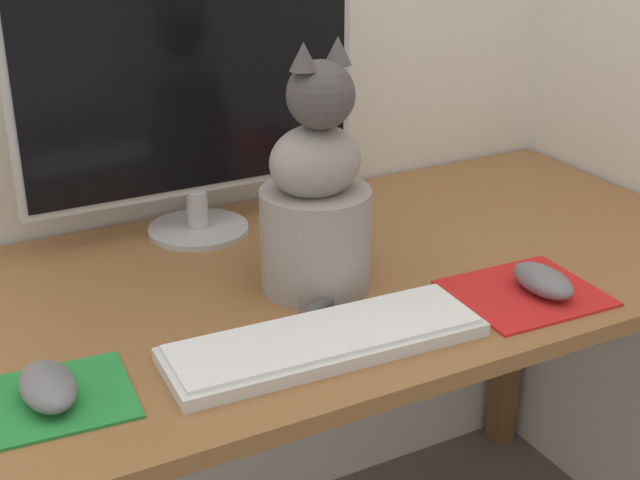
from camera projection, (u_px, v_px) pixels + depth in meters
name	position (u px, v px, depth m)	size (l,w,h in m)	color
desk	(290.00, 332.00, 1.38)	(1.49, 0.67, 0.72)	brown
monitor	(191.00, 98.00, 1.42)	(0.57, 0.17, 0.43)	#B2B2B7
keyboard	(325.00, 340.00, 1.15)	(0.43, 0.15, 0.02)	silver
mousepad_left	(56.00, 399.00, 1.05)	(0.19, 0.17, 0.00)	#238438
mousepad_right	(525.00, 293.00, 1.30)	(0.21, 0.19, 0.00)	red
computer_mouse_left	(48.00, 386.00, 1.04)	(0.06, 0.11, 0.04)	slate
computer_mouse_right	(543.00, 281.00, 1.29)	(0.06, 0.11, 0.04)	slate
cat	(316.00, 201.00, 1.27)	(0.22, 0.23, 0.37)	gray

